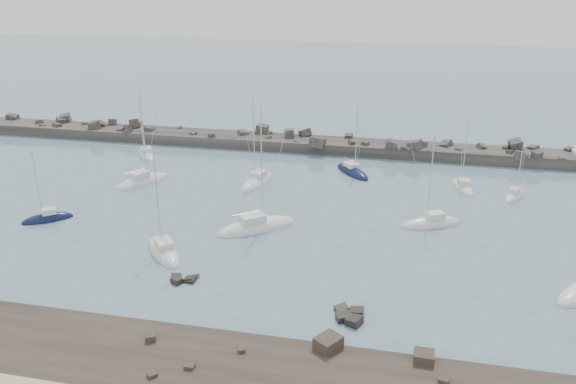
{
  "coord_description": "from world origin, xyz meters",
  "views": [
    {
      "loc": [
        17.13,
        -53.94,
        28.53
      ],
      "look_at": [
        3.0,
        12.0,
        2.12
      ],
      "focal_mm": 35.0,
      "sensor_mm": 36.0,
      "label": 1
    }
  ],
  "objects_px": {
    "sailboat_6": "(256,228)",
    "sailboat_2": "(48,219)",
    "sailboat_8": "(431,224)",
    "sailboat_9": "(462,188)",
    "sailboat_4": "(164,252)",
    "sailboat_7": "(352,172)",
    "sailboat_11": "(514,196)",
    "sailboat_3": "(143,182)",
    "sailboat_5": "(257,182)",
    "sailboat_1": "(147,155)"
  },
  "relations": [
    {
      "from": "sailboat_3",
      "to": "sailboat_11",
      "type": "height_order",
      "value": "sailboat_3"
    },
    {
      "from": "sailboat_4",
      "to": "sailboat_5",
      "type": "bearing_deg",
      "value": 79.58
    },
    {
      "from": "sailboat_4",
      "to": "sailboat_11",
      "type": "bearing_deg",
      "value": 32.42
    },
    {
      "from": "sailboat_1",
      "to": "sailboat_8",
      "type": "distance_m",
      "value": 49.36
    },
    {
      "from": "sailboat_2",
      "to": "sailboat_3",
      "type": "height_order",
      "value": "sailboat_3"
    },
    {
      "from": "sailboat_6",
      "to": "sailboat_8",
      "type": "bearing_deg",
      "value": 15.0
    },
    {
      "from": "sailboat_6",
      "to": "sailboat_7",
      "type": "height_order",
      "value": "sailboat_6"
    },
    {
      "from": "sailboat_5",
      "to": "sailboat_3",
      "type": "bearing_deg",
      "value": -168.04
    },
    {
      "from": "sailboat_7",
      "to": "sailboat_5",
      "type": "bearing_deg",
      "value": -150.99
    },
    {
      "from": "sailboat_1",
      "to": "sailboat_8",
      "type": "bearing_deg",
      "value": -21.77
    },
    {
      "from": "sailboat_2",
      "to": "sailboat_11",
      "type": "bearing_deg",
      "value": 19.35
    },
    {
      "from": "sailboat_1",
      "to": "sailboat_3",
      "type": "height_order",
      "value": "sailboat_3"
    },
    {
      "from": "sailboat_5",
      "to": "sailboat_7",
      "type": "height_order",
      "value": "sailboat_5"
    },
    {
      "from": "sailboat_2",
      "to": "sailboat_6",
      "type": "xyz_separation_m",
      "value": [
        25.89,
        3.03,
        0.01
      ]
    },
    {
      "from": "sailboat_4",
      "to": "sailboat_11",
      "type": "relative_size",
      "value": 1.37
    },
    {
      "from": "sailboat_1",
      "to": "sailboat_7",
      "type": "bearing_deg",
      "value": -2.32
    },
    {
      "from": "sailboat_3",
      "to": "sailboat_5",
      "type": "height_order",
      "value": "sailboat_3"
    },
    {
      "from": "sailboat_4",
      "to": "sailboat_8",
      "type": "height_order",
      "value": "sailboat_4"
    },
    {
      "from": "sailboat_6",
      "to": "sailboat_9",
      "type": "distance_m",
      "value": 31.47
    },
    {
      "from": "sailboat_1",
      "to": "sailboat_6",
      "type": "xyz_separation_m",
      "value": [
        25.41,
        -23.78,
        0.02
      ]
    },
    {
      "from": "sailboat_9",
      "to": "sailboat_11",
      "type": "xyz_separation_m",
      "value": [
        6.7,
        -1.81,
        -0.01
      ]
    },
    {
      "from": "sailboat_3",
      "to": "sailboat_8",
      "type": "xyz_separation_m",
      "value": [
        40.69,
        -6.2,
        -0.01
      ]
    },
    {
      "from": "sailboat_4",
      "to": "sailboat_2",
      "type": "bearing_deg",
      "value": 163.68
    },
    {
      "from": "sailboat_3",
      "to": "sailboat_7",
      "type": "relative_size",
      "value": 1.1
    },
    {
      "from": "sailboat_2",
      "to": "sailboat_4",
      "type": "bearing_deg",
      "value": -16.32
    },
    {
      "from": "sailboat_3",
      "to": "sailboat_11",
      "type": "xyz_separation_m",
      "value": [
        52.02,
        5.54,
        -0.02
      ]
    },
    {
      "from": "sailboat_4",
      "to": "sailboat_7",
      "type": "relative_size",
      "value": 1.02
    },
    {
      "from": "sailboat_2",
      "to": "sailboat_3",
      "type": "xyz_separation_m",
      "value": [
        5.63,
        14.7,
        0.01
      ]
    },
    {
      "from": "sailboat_8",
      "to": "sailboat_7",
      "type": "bearing_deg",
      "value": 123.78
    },
    {
      "from": "sailboat_1",
      "to": "sailboat_4",
      "type": "relative_size",
      "value": 0.95
    },
    {
      "from": "sailboat_1",
      "to": "sailboat_11",
      "type": "distance_m",
      "value": 57.55
    },
    {
      "from": "sailboat_9",
      "to": "sailboat_5",
      "type": "bearing_deg",
      "value": -172.34
    },
    {
      "from": "sailboat_2",
      "to": "sailboat_7",
      "type": "xyz_separation_m",
      "value": [
        35.01,
        25.41,
        -0.01
      ]
    },
    {
      "from": "sailboat_2",
      "to": "sailboat_5",
      "type": "bearing_deg",
      "value": 39.61
    },
    {
      "from": "sailboat_7",
      "to": "sailboat_9",
      "type": "xyz_separation_m",
      "value": [
        15.94,
        -3.35,
        0.0
      ]
    },
    {
      "from": "sailboat_1",
      "to": "sailboat_7",
      "type": "relative_size",
      "value": 0.97
    },
    {
      "from": "sailboat_8",
      "to": "sailboat_9",
      "type": "distance_m",
      "value": 14.32
    },
    {
      "from": "sailboat_4",
      "to": "sailboat_6",
      "type": "bearing_deg",
      "value": 44.84
    },
    {
      "from": "sailboat_8",
      "to": "sailboat_9",
      "type": "bearing_deg",
      "value": 71.14
    },
    {
      "from": "sailboat_2",
      "to": "sailboat_4",
      "type": "height_order",
      "value": "sailboat_4"
    },
    {
      "from": "sailboat_2",
      "to": "sailboat_4",
      "type": "relative_size",
      "value": 0.76
    },
    {
      "from": "sailboat_2",
      "to": "sailboat_8",
      "type": "height_order",
      "value": "sailboat_8"
    },
    {
      "from": "sailboat_7",
      "to": "sailboat_11",
      "type": "relative_size",
      "value": 1.34
    },
    {
      "from": "sailboat_7",
      "to": "sailboat_1",
      "type": "bearing_deg",
      "value": 177.68
    },
    {
      "from": "sailboat_6",
      "to": "sailboat_2",
      "type": "bearing_deg",
      "value": -173.33
    },
    {
      "from": "sailboat_4",
      "to": "sailboat_8",
      "type": "bearing_deg",
      "value": 25.49
    },
    {
      "from": "sailboat_7",
      "to": "sailboat_8",
      "type": "height_order",
      "value": "sailboat_7"
    },
    {
      "from": "sailboat_1",
      "to": "sailboat_7",
      "type": "distance_m",
      "value": 34.56
    },
    {
      "from": "sailboat_2",
      "to": "sailboat_9",
      "type": "xyz_separation_m",
      "value": [
        50.95,
        22.06,
        -0.01
      ]
    },
    {
      "from": "sailboat_5",
      "to": "sailboat_11",
      "type": "bearing_deg",
      "value": 3.35
    }
  ]
}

